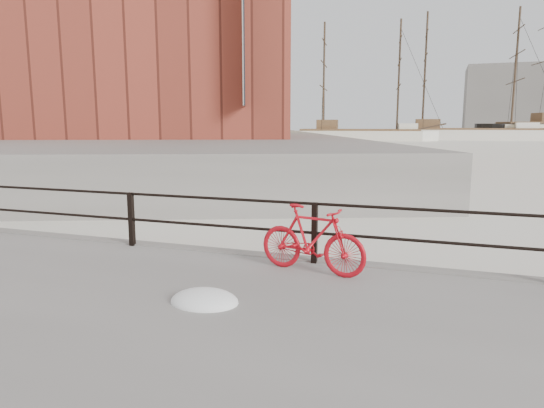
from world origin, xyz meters
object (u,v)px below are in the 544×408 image
Objects in this scene: workboat_far at (203,147)px; bicycle at (312,239)px; schooner_left at (359,140)px; schooner_mid at (465,140)px; workboat_near at (118,155)px.

bicycle is at bearing -98.84° from workboat_far.
schooner_left is 2.38× the size of workboat_far.
schooner_mid is at bearing 15.12° from workboat_far.
schooner_mid is 61.44m from workboat_near.
bicycle is 74.33m from schooner_left.
bicycle is 0.06× the size of schooner_mid.
workboat_far is at bearing -131.64° from schooner_mid.
workboat_near is at bearing -123.90° from schooner_mid.
workboat_far is (-23.81, 42.90, -0.87)m from bicycle.
schooner_mid is at bearing 55.99° from workboat_near.
schooner_left reaches higher than bicycle.
bicycle is at bearing -53.84° from workboat_near.
workboat_near is at bearing -130.49° from workboat_far.
workboat_near and workboat_far have the same top height.
workboat_near reaches higher than bicycle.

